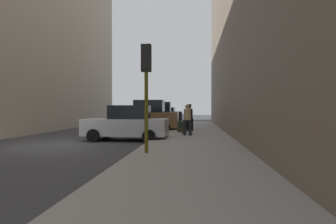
% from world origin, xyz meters
% --- Properties ---
extents(ground_plane, '(120.00, 120.00, 0.00)m').
position_xyz_m(ground_plane, '(0.00, 0.00, 0.00)').
color(ground_plane, '#38383A').
extents(sidewalk, '(4.00, 40.00, 0.15)m').
position_xyz_m(sidewalk, '(6.00, 0.00, 0.07)').
color(sidewalk, gray).
rests_on(sidewalk, ground_plane).
extents(parked_silver_sedan, '(4.22, 2.10, 1.79)m').
position_xyz_m(parked_silver_sedan, '(2.65, 1.96, 0.85)').
color(parked_silver_sedan, '#B7BABF').
rests_on(parked_silver_sedan, ground_plane).
extents(parked_bronze_suv, '(4.60, 2.07, 2.25)m').
position_xyz_m(parked_bronze_suv, '(2.65, 7.70, 1.03)').
color(parked_bronze_suv, brown).
rests_on(parked_bronze_suv, ground_plane).
extents(parked_black_suv, '(4.66, 2.17, 2.25)m').
position_xyz_m(parked_black_suv, '(2.65, 13.01, 1.03)').
color(parked_black_suv, black).
rests_on(parked_black_suv, ground_plane).
extents(parked_blue_sedan, '(4.27, 2.18, 1.79)m').
position_xyz_m(parked_blue_sedan, '(2.65, 18.78, 0.85)').
color(parked_blue_sedan, navy).
rests_on(parked_blue_sedan, ground_plane).
extents(fire_hydrant, '(0.42, 0.22, 0.70)m').
position_xyz_m(fire_hydrant, '(4.45, 3.41, 0.50)').
color(fire_hydrant, red).
rests_on(fire_hydrant, sidewalk).
extents(traffic_light, '(0.32, 0.32, 3.60)m').
position_xyz_m(traffic_light, '(4.50, -2.54, 2.76)').
color(traffic_light, '#514C0F').
rests_on(traffic_light, sidewalk).
extents(pedestrian_with_fedora, '(0.53, 0.49, 1.78)m').
position_xyz_m(pedestrian_with_fedora, '(5.75, 6.30, 1.14)').
color(pedestrian_with_fedora, black).
rests_on(pedestrian_with_fedora, sidewalk).
extents(pedestrian_in_tan_coat, '(0.53, 0.47, 1.71)m').
position_xyz_m(pedestrian_in_tan_coat, '(5.69, 3.31, 1.10)').
color(pedestrian_in_tan_coat, black).
rests_on(pedestrian_in_tan_coat, sidewalk).
extents(rolling_suitcase, '(0.41, 0.59, 1.04)m').
position_xyz_m(rolling_suitcase, '(5.18, 5.52, 0.49)').
color(rolling_suitcase, black).
rests_on(rolling_suitcase, sidewalk).
extents(duffel_bag, '(0.32, 0.44, 0.28)m').
position_xyz_m(duffel_bag, '(5.44, 4.77, 0.29)').
color(duffel_bag, '#472D19').
rests_on(duffel_bag, sidewalk).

